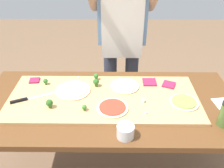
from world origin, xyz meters
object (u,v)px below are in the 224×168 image
at_px(chefs_knife, 27,99).
at_px(pizza_whole_pesto_green, 184,102).
at_px(broccoli_floret_front_mid, 96,82).
at_px(cheese_crumble_a, 146,113).
at_px(pizza_whole_white_garlic, 124,86).
at_px(broccoli_floret_back_right, 49,103).
at_px(pizza_whole_cheese_artichoke, 73,90).
at_px(pizza_slice_far_left, 169,85).
at_px(cook_center, 122,30).
at_px(cheese_crumble_c, 78,77).
at_px(pizza_slice_far_right, 34,80).
at_px(cheese_crumble_b, 143,101).
at_px(broccoli_floret_center_right, 84,107).
at_px(pizza_whole_tomato_red, 112,108).
at_px(flour_cup, 125,132).
at_px(prep_table, 109,113).
at_px(pizza_slice_near_left, 149,82).
at_px(broccoli_floret_back_mid, 96,76).
at_px(broccoli_floret_front_left, 45,81).

height_order(chefs_knife, pizza_whole_pesto_green, same).
relative_size(broccoli_floret_front_mid, cheese_crumble_a, 4.74).
distance_m(pizza_whole_white_garlic, broccoli_floret_back_right, 0.54).
bearing_deg(pizza_whole_cheese_artichoke, pizza_whole_white_garlic, 8.98).
height_order(pizza_slice_far_left, cook_center, cook_center).
bearing_deg(cheese_crumble_c, pizza_slice_far_right, -172.05).
relative_size(pizza_slice_far_right, cheese_crumble_b, 3.53).
relative_size(pizza_whole_cheese_artichoke, pizza_whole_white_garlic, 1.19).
height_order(pizza_whole_pesto_green, pizza_slice_far_left, pizza_whole_pesto_green).
height_order(broccoli_floret_center_right, cheese_crumble_a, broccoli_floret_center_right).
relative_size(pizza_whole_cheese_artichoke, broccoli_floret_front_mid, 4.18).
bearing_deg(pizza_slice_far_left, pizza_whole_white_garlic, -176.25).
bearing_deg(cheese_crumble_a, cheese_crumble_c, 138.92).
height_order(broccoli_floret_back_right, cook_center, cook_center).
bearing_deg(broccoli_floret_front_mid, pizza_whole_pesto_green, -18.05).
bearing_deg(cheese_crumble_c, broccoli_floret_center_right, -76.96).
xyz_separation_m(chefs_knife, cook_center, (0.65, 0.68, 0.22)).
xyz_separation_m(pizza_whole_tomato_red, cheese_crumble_c, (-0.26, 0.36, -0.00)).
distance_m(chefs_knife, cheese_crumble_b, 0.77).
bearing_deg(flour_cup, pizza_whole_tomato_red, 108.45).
bearing_deg(cheese_crumble_a, prep_table, 148.72).
bearing_deg(cheese_crumble_b, chefs_knife, 178.69).
bearing_deg(cook_center, pizza_slice_far_left, -56.04).
bearing_deg(cheese_crumble_b, pizza_whole_cheese_artichoke, 165.68).
height_order(pizza_slice_near_left, flour_cup, flour_cup).
relative_size(pizza_slice_far_left, broccoli_floret_back_right, 1.48).
height_order(chefs_knife, pizza_whole_tomato_red, same).
xyz_separation_m(pizza_slice_near_left, broccoli_floret_back_mid, (-0.40, 0.04, 0.02)).
height_order(pizza_whole_cheese_artichoke, pizza_slice_far_left, pizza_whole_cheese_artichoke).
distance_m(pizza_slice_near_left, cheese_crumble_c, 0.54).
height_order(cheese_crumble_a, cheese_crumble_c, same).
relative_size(pizza_whole_white_garlic, broccoli_floret_front_left, 4.52).
bearing_deg(pizza_slice_far_right, broccoli_floret_back_right, -58.82).
relative_size(pizza_whole_cheese_artichoke, broccoli_floret_back_right, 4.22).
bearing_deg(prep_table, cheese_crumble_c, 131.49).
distance_m(pizza_whole_white_garlic, cheese_crumble_c, 0.37).
distance_m(chefs_knife, pizza_slice_near_left, 0.87).
relative_size(pizza_slice_far_right, flour_cup, 0.72).
xyz_separation_m(pizza_whole_pesto_green, broccoli_floret_front_left, (-0.96, 0.21, 0.02)).
bearing_deg(pizza_whole_cheese_artichoke, prep_table, -21.27).
relative_size(broccoli_floret_back_mid, broccoli_floret_center_right, 1.23).
height_order(broccoli_floret_center_right, flour_cup, flour_cup).
xyz_separation_m(broccoli_floret_front_mid, cheese_crumble_a, (0.33, -0.30, -0.03)).
bearing_deg(broccoli_floret_front_mid, prep_table, -59.78).
height_order(chefs_knife, cook_center, cook_center).
bearing_deg(cheese_crumble_a, broccoli_floret_back_right, 174.74).
height_order(pizza_whole_pesto_green, cheese_crumble_a, pizza_whole_pesto_green).
xyz_separation_m(broccoli_floret_back_mid, broccoli_floret_front_left, (-0.36, -0.07, -0.00)).
relative_size(pizza_slice_near_left, pizza_slice_far_left, 1.12).
bearing_deg(pizza_whole_pesto_green, prep_table, 176.36).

